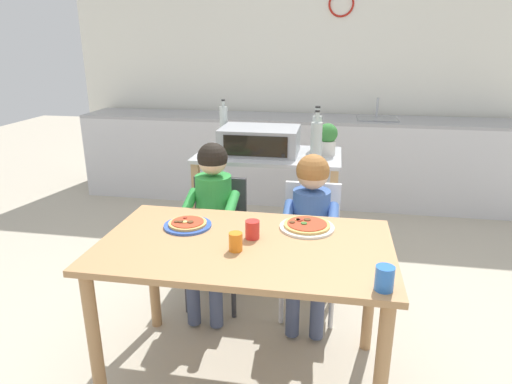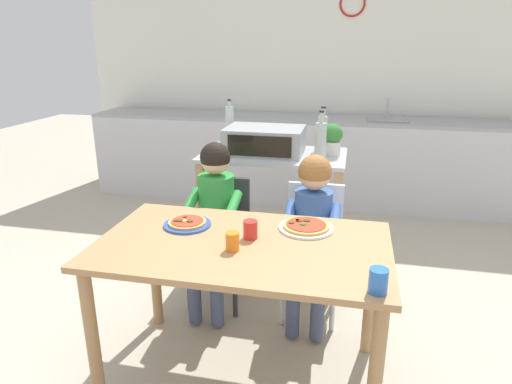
% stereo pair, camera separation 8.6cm
% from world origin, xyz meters
% --- Properties ---
extents(ground_plane, '(12.62, 12.62, 0.00)m').
position_xyz_m(ground_plane, '(0.00, 1.26, 0.00)').
color(ground_plane, '#B7AD99').
extents(back_wall_tiled, '(5.11, 0.14, 2.70)m').
position_xyz_m(back_wall_tiled, '(0.00, 3.21, 1.35)').
color(back_wall_tiled, white).
rests_on(back_wall_tiled, ground).
extents(kitchen_counter, '(4.60, 0.60, 1.10)m').
position_xyz_m(kitchen_counter, '(0.00, 2.81, 0.45)').
color(kitchen_counter, silver).
rests_on(kitchen_counter, ground).
extents(kitchen_island_cart, '(1.00, 0.58, 0.90)m').
position_xyz_m(kitchen_island_cart, '(-0.06, 1.16, 0.60)').
color(kitchen_island_cart, '#B7BABF').
rests_on(kitchen_island_cart, ground).
extents(toaster_oven, '(0.53, 0.38, 0.18)m').
position_xyz_m(toaster_oven, '(-0.12, 1.16, 0.99)').
color(toaster_oven, '#999BA0').
rests_on(toaster_oven, kitchen_island_cart).
extents(bottle_brown_beer, '(0.07, 0.07, 0.33)m').
position_xyz_m(bottle_brown_beer, '(0.27, 1.02, 1.04)').
color(bottle_brown_beer, '#ADB7B2').
rests_on(bottle_brown_beer, kitchen_island_cart).
extents(bottle_dark_olive_oil, '(0.06, 0.06, 0.34)m').
position_xyz_m(bottle_dark_olive_oil, '(-0.43, 1.36, 1.05)').
color(bottle_dark_olive_oil, '#ADB7B2').
rests_on(bottle_dark_olive_oil, kitchen_island_cart).
extents(bottle_slim_sauce, '(0.07, 0.07, 0.31)m').
position_xyz_m(bottle_slim_sauce, '(0.26, 1.33, 1.03)').
color(bottle_slim_sauce, '#ADB7B2').
rests_on(bottle_slim_sauce, kitchen_island_cart).
extents(potted_herb_plant, '(0.14, 0.14, 0.22)m').
position_xyz_m(potted_herb_plant, '(0.34, 1.18, 1.02)').
color(potted_herb_plant, beige).
rests_on(potted_herb_plant, kitchen_island_cart).
extents(dining_table, '(1.36, 0.79, 0.76)m').
position_xyz_m(dining_table, '(0.00, 0.00, 0.65)').
color(dining_table, '#AD7F51').
rests_on(dining_table, ground).
extents(dining_chair_left, '(0.36, 0.36, 0.81)m').
position_xyz_m(dining_chair_left, '(-0.32, 0.70, 0.48)').
color(dining_chair_left, '#333338').
rests_on(dining_chair_left, ground).
extents(dining_chair_right, '(0.36, 0.36, 0.81)m').
position_xyz_m(dining_chair_right, '(0.27, 0.69, 0.48)').
color(dining_chair_right, silver).
rests_on(dining_chair_right, ground).
extents(child_in_green_shirt, '(0.32, 0.42, 1.06)m').
position_xyz_m(child_in_green_shirt, '(-0.32, 0.58, 0.68)').
color(child_in_green_shirt, '#424C6B').
rests_on(child_in_green_shirt, ground).
extents(child_in_blue_striped_shirt, '(0.32, 0.42, 1.02)m').
position_xyz_m(child_in_blue_striped_shirt, '(0.27, 0.57, 0.66)').
color(child_in_blue_striped_shirt, '#424C6B').
rests_on(child_in_blue_striped_shirt, ground).
extents(pizza_plate_blue_rimmed, '(0.24, 0.24, 0.03)m').
position_xyz_m(pizza_plate_blue_rimmed, '(-0.32, 0.14, 0.77)').
color(pizza_plate_blue_rimmed, '#3356B7').
rests_on(pizza_plate_blue_rimmed, dining_table).
extents(pizza_plate_white, '(0.27, 0.27, 0.03)m').
position_xyz_m(pizza_plate_white, '(0.27, 0.22, 0.77)').
color(pizza_plate_white, white).
rests_on(pizza_plate_white, dining_table).
extents(drinking_cup_red, '(0.07, 0.07, 0.09)m').
position_xyz_m(drinking_cup_red, '(0.03, 0.06, 0.80)').
color(drinking_cup_red, red).
rests_on(drinking_cup_red, dining_table).
extents(drinking_cup_blue, '(0.07, 0.07, 0.10)m').
position_xyz_m(drinking_cup_blue, '(0.60, -0.32, 0.80)').
color(drinking_cup_blue, blue).
rests_on(drinking_cup_blue, dining_table).
extents(drinking_cup_orange, '(0.06, 0.06, 0.09)m').
position_xyz_m(drinking_cup_orange, '(-0.02, -0.09, 0.80)').
color(drinking_cup_orange, orange).
rests_on(drinking_cup_orange, dining_table).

